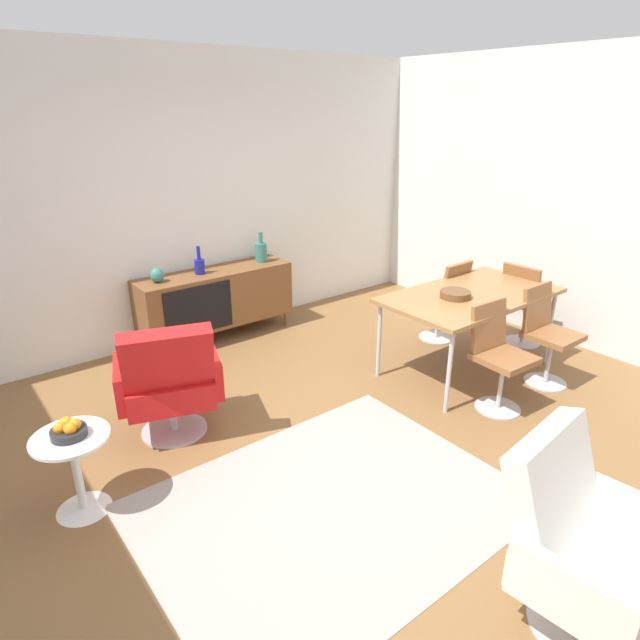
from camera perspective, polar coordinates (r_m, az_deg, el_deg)
The scene contains 18 objects.
ground_plane at distance 3.89m, azimuth 0.76°, elevation -13.97°, with size 8.32×8.32×0.00m, color brown.
wall_back at distance 5.50m, azimuth -16.77°, elevation 11.82°, with size 6.80×0.12×2.80m, color silver.
wall_right at distance 5.80m, azimuth 26.84°, elevation 10.90°, with size 0.12×5.60×2.80m, color silver.
sideboard at distance 5.61m, azimuth -11.01°, elevation 2.37°, with size 1.60×0.45×0.72m.
vase_cobalt at distance 5.44m, azimuth -12.68°, elevation 5.69°, with size 0.10×0.10×0.28m.
vase_sculptural_dark at distance 5.28m, azimuth -16.93°, elevation 4.57°, with size 0.13×0.13×0.14m.
vase_ceramic_small at distance 5.76m, azimuth -6.28°, elevation 7.24°, with size 0.13×0.13×0.32m.
dining_table at distance 4.91m, azimuth 15.71°, elevation 2.28°, with size 1.60×0.90×0.74m.
wooden_bowl_on_table at distance 4.74m, azimuth 14.17°, elevation 2.67°, with size 0.26×0.26×0.06m, color brown.
dining_chair_far_end at distance 5.69m, azimuth 20.91°, elevation 1.89°, with size 0.44×0.42×0.86m.
dining_chair_front_right at distance 5.00m, azimuth 22.95°, elevation -1.15°, with size 0.40×0.43×0.86m.
dining_chair_front_left at distance 4.44m, azimuth 18.42°, elevation -3.37°, with size 0.42×0.44×0.86m.
dining_chair_back_right at distance 5.57m, azimuth 13.10°, elevation 2.36°, with size 0.41×0.43×0.86m.
lounge_chair_red at distance 3.97m, azimuth -15.75°, elevation -6.12°, with size 0.84×0.81×0.95m.
armchair_black_shell at distance 2.84m, azimuth 26.16°, elevation -20.42°, with size 0.77×0.72×0.95m.
side_table_round at distance 3.55m, azimuth -24.54°, elevation -13.83°, with size 0.44×0.44×0.52m.
fruit_bowl at distance 3.42m, azimuth -25.17°, elevation -10.51°, with size 0.20×0.20×0.11m.
area_rug at distance 3.47m, azimuth 1.12°, elevation -19.09°, with size 2.20×1.70×0.01m, color gray.
Camera 1 is at (-1.98, -2.45, 2.28)m, focal length 30.13 mm.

